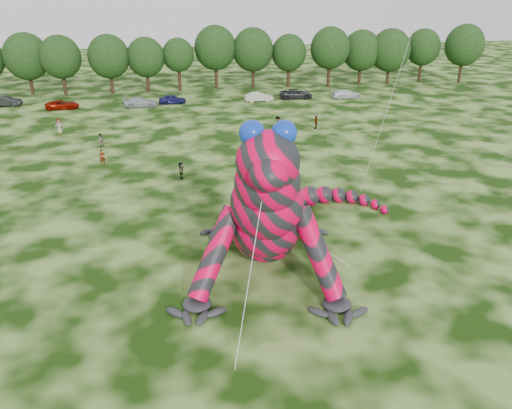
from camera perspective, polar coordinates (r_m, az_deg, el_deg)
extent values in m
plane|color=#16330A|center=(33.98, -8.30, -6.47)|extent=(240.00, 240.00, 0.00)
cylinder|color=silver|center=(40.28, 15.58, 12.93)|extent=(0.02, 0.02, 20.22)
cylinder|color=#382314|center=(43.43, 11.51, 0.56)|extent=(0.08, 0.08, 0.24)
imported|color=black|center=(84.79, -26.72, 10.51)|extent=(4.63, 1.89, 1.49)
imported|color=#850D02|center=(79.40, -21.26, 10.59)|extent=(4.84, 2.51, 1.31)
imported|color=#A1A5AA|center=(77.45, -13.04, 11.33)|extent=(4.94, 2.10, 1.42)
imported|color=#15154A|center=(78.60, -9.54, 11.78)|extent=(4.10, 1.68, 1.39)
imported|color=beige|center=(79.19, 0.32, 12.21)|extent=(4.44, 1.83, 1.43)
imported|color=#242426|center=(81.44, 4.60, 12.49)|extent=(5.37, 2.70, 1.46)
imported|color=silver|center=(82.53, 10.32, 12.32)|extent=(4.94, 2.20, 1.41)
imported|color=gray|center=(53.21, -17.15, 5.18)|extent=(0.67, 0.52, 1.61)
imported|color=gray|center=(59.18, -17.36, 7.02)|extent=(0.96, 0.90, 1.58)
imported|color=gray|center=(66.19, -21.59, 8.31)|extent=(1.04, 0.83, 1.86)
imported|color=gray|center=(62.88, 2.49, 9.21)|extent=(0.99, 1.35, 1.87)
imported|color=gray|center=(64.38, 6.86, 9.33)|extent=(0.42, 0.99, 1.67)
imported|color=gray|center=(47.70, -8.53, 3.85)|extent=(0.61, 1.54, 1.62)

